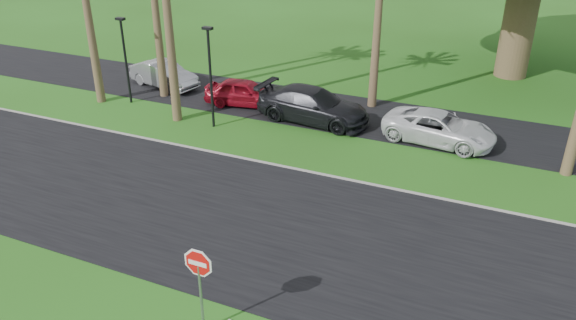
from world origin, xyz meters
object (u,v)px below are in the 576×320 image
(car_silver, at_px, (164,75))
(car_dark, at_px, (313,106))
(car_red, at_px, (244,93))
(stop_sign_near, at_px, (199,274))
(car_minivan, at_px, (439,128))

(car_silver, relative_size, car_dark, 0.77)
(car_red, relative_size, car_dark, 0.73)
(stop_sign_near, bearing_deg, car_minivan, 76.42)
(car_silver, bearing_deg, stop_sign_near, -129.43)
(car_dark, height_order, car_minivan, car_dark)
(stop_sign_near, bearing_deg, car_silver, 127.81)
(car_silver, distance_m, car_minivan, 15.22)
(stop_sign_near, relative_size, car_silver, 0.63)
(car_red, xyz_separation_m, car_minivan, (9.81, -0.55, -0.01))
(stop_sign_near, xyz_separation_m, car_red, (-6.44, 14.49, -1.10))
(stop_sign_near, xyz_separation_m, car_silver, (-11.80, 15.21, -1.09))
(stop_sign_near, relative_size, car_minivan, 0.55)
(stop_sign_near, bearing_deg, car_red, 113.96)
(car_red, bearing_deg, car_minivan, -103.78)
(car_dark, bearing_deg, stop_sign_near, -165.31)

